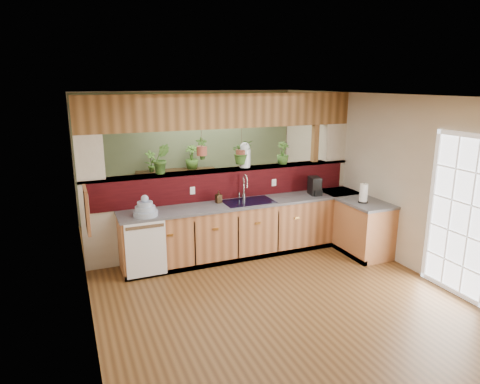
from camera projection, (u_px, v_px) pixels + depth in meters
name	position (u px, v px, depth m)	size (l,w,h in m)	color
ground	(259.00, 280.00, 6.17)	(4.60, 7.00, 0.01)	brown
ceiling	(262.00, 96.00, 5.52)	(4.60, 7.00, 0.01)	brown
wall_back	(189.00, 154.00, 8.97)	(4.60, 0.02, 2.60)	beige
wall_left	(82.00, 212.00, 4.99)	(0.02, 7.00, 2.60)	beige
wall_right	(393.00, 179.00, 6.70)	(0.02, 7.00, 2.60)	beige
pass_through_partition	(227.00, 180.00, 7.09)	(4.60, 0.21, 2.60)	beige
pass_through_ledge	(226.00, 170.00, 7.03)	(4.60, 0.21, 0.04)	brown
header_beam	(225.00, 111.00, 6.79)	(4.60, 0.15, 0.55)	brown
sage_backwall	(190.00, 154.00, 8.95)	(4.55, 0.02, 2.55)	#576847
countertop	(283.00, 225.00, 7.14)	(4.14, 1.52, 0.90)	#995C35
dishwasher	(146.00, 249.00, 6.10)	(0.58, 0.03, 0.82)	white
navy_sink	(248.00, 206.00, 6.93)	(0.82, 0.50, 0.18)	black
french_door	(460.00, 218.00, 5.58)	(0.06, 1.02, 2.16)	white
framed_print	(87.00, 210.00, 4.22)	(0.04, 0.35, 0.45)	#995C35
faucet	(244.00, 186.00, 6.99)	(0.19, 0.18, 0.42)	#B7B7B2
dish_stack	(145.00, 209.00, 6.15)	(0.36, 0.36, 0.31)	#93A3BE
soap_dispenser	(219.00, 197.00, 6.81)	(0.09, 0.09, 0.20)	#372614
coffee_maker	(315.00, 187.00, 7.29)	(0.16, 0.28, 0.31)	black
paper_towel	(364.00, 193.00, 6.82)	(0.15, 0.15, 0.33)	black
glass_jar	(245.00, 155.00, 7.10)	(0.19, 0.19, 0.42)	silver
ledge_plant_left	(161.00, 159.00, 6.58)	(0.26, 0.21, 0.47)	#335A1F
ledge_plant_right	(283.00, 153.00, 7.37)	(0.22, 0.22, 0.39)	#335A1F
hanging_plant_a	(202.00, 142.00, 6.76)	(0.20, 0.17, 0.47)	brown
hanging_plant_b	(242.00, 141.00, 7.02)	(0.39, 0.35, 0.52)	brown
shelving_console	(177.00, 195.00, 8.82)	(1.61, 0.43, 1.07)	black
shelf_plant_a	(151.00, 161.00, 8.44)	(0.23, 0.16, 0.44)	#335A1F
shelf_plant_b	(192.00, 157.00, 8.75)	(0.27, 0.27, 0.48)	#335A1F
floor_plant	(237.00, 210.00, 8.21)	(0.71, 0.62, 0.79)	#335A1F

